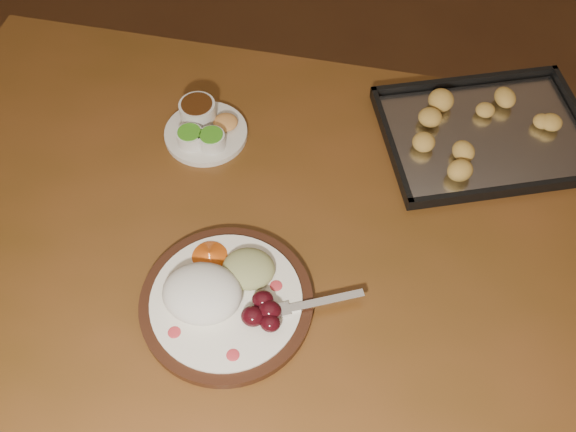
# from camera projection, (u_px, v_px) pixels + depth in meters

# --- Properties ---
(ground) EXTENTS (4.00, 4.00, 0.00)m
(ground) POSITION_uv_depth(u_px,v_px,m) (260.00, 317.00, 1.86)
(ground) COLOR brown
(ground) RESTS_ON ground
(dining_table) EXTENTS (1.52, 0.93, 0.75)m
(dining_table) POSITION_uv_depth(u_px,v_px,m) (289.00, 261.00, 1.21)
(dining_table) COLOR brown
(dining_table) RESTS_ON ground
(dinner_plate) EXTENTS (0.36, 0.28, 0.07)m
(dinner_plate) POSITION_uv_depth(u_px,v_px,m) (223.00, 296.00, 1.04)
(dinner_plate) COLOR black
(dinner_plate) RESTS_ON dining_table
(condiment_saucer) EXTENTS (0.16, 0.16, 0.05)m
(condiment_saucer) POSITION_uv_depth(u_px,v_px,m) (204.00, 127.00, 1.25)
(condiment_saucer) COLOR silver
(condiment_saucer) RESTS_ON dining_table
(baking_tray) EXTENTS (0.47, 0.41, 0.04)m
(baking_tray) POSITION_uv_depth(u_px,v_px,m) (487.00, 133.00, 1.25)
(baking_tray) COLOR black
(baking_tray) RESTS_ON dining_table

